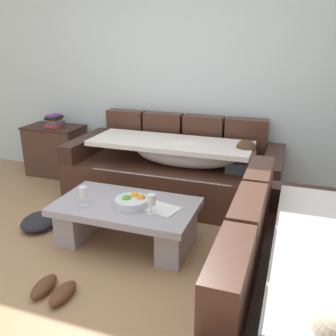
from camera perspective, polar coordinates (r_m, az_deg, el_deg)
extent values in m
plane|color=#A77D54|center=(3.01, -14.21, -15.83)|extent=(14.00, 14.00, 0.00)
cube|color=silver|center=(4.41, 0.01, 14.87)|extent=(9.00, 0.10, 2.70)
cube|color=#46271C|center=(4.09, 0.67, -2.00)|extent=(2.28, 0.92, 0.42)
cube|color=#46271C|center=(4.55, -6.43, 5.96)|extent=(0.45, 0.16, 0.46)
cube|color=#46271C|center=(4.37, -0.70, 5.50)|extent=(0.45, 0.16, 0.46)
cube|color=#46271C|center=(4.23, 5.44, 4.95)|extent=(0.45, 0.16, 0.46)
cube|color=#46271C|center=(4.15, 11.91, 4.31)|extent=(0.45, 0.16, 0.46)
cube|color=#381F16|center=(4.42, -12.36, 3.46)|extent=(0.18, 0.92, 0.20)
cube|color=#381F16|center=(3.80, 15.89, 0.48)|extent=(0.18, 0.92, 0.20)
cube|color=#4C4C56|center=(3.82, 11.79, 0.25)|extent=(0.36, 0.28, 0.11)
sphere|color=#936B4C|center=(3.74, 11.88, 2.37)|extent=(0.21, 0.21, 0.21)
sphere|color=#4C331E|center=(3.73, 11.91, 2.81)|extent=(0.20, 0.20, 0.20)
ellipsoid|color=silver|center=(3.88, 2.71, 2.26)|extent=(1.10, 0.44, 0.28)
cube|color=silver|center=(3.88, 0.36, 3.82)|extent=(1.70, 0.60, 0.05)
cube|color=silver|center=(3.70, -1.52, -4.08)|extent=(1.44, 0.04, 0.38)
cube|color=#46271C|center=(2.43, 20.62, -20.29)|extent=(0.92, 2.02, 0.42)
cube|color=#46271C|center=(1.72, 9.17, -18.99)|extent=(0.16, 0.52, 0.46)
cube|color=#46271C|center=(2.18, 11.91, -10.16)|extent=(0.16, 0.52, 0.46)
cube|color=#46271C|center=(2.68, 13.58, -4.48)|extent=(0.16, 0.52, 0.46)
cube|color=#381F16|center=(3.06, 21.26, -4.81)|extent=(0.92, 0.18, 0.20)
ellipsoid|color=silver|center=(2.21, 23.06, -13.84)|extent=(0.44, 1.10, 0.28)
cube|color=silver|center=(2.18, 23.91, -11.24)|extent=(0.60, 1.53, 0.05)
cube|color=#9E989F|center=(3.19, -6.50, -5.93)|extent=(1.20, 0.68, 0.06)
cube|color=#9E989F|center=(3.48, -13.29, -7.54)|extent=(0.20, 0.54, 0.32)
cube|color=#9E989F|center=(3.12, 1.41, -10.32)|extent=(0.20, 0.54, 0.32)
cylinder|color=silver|center=(3.10, -5.61, -5.30)|extent=(0.28, 0.28, 0.07)
sphere|color=orange|center=(3.15, -5.14, -4.39)|extent=(0.08, 0.08, 0.08)
sphere|color=#5D9C2C|center=(3.10, -6.38, -4.85)|extent=(0.08, 0.08, 0.08)
sphere|color=orange|center=(3.10, -4.15, -4.77)|extent=(0.08, 0.08, 0.08)
cylinder|color=silver|center=(3.20, -12.81, -5.56)|extent=(0.06, 0.06, 0.01)
cylinder|color=silver|center=(3.18, -12.87, -4.90)|extent=(0.01, 0.01, 0.07)
cylinder|color=silver|center=(3.15, -12.98, -3.58)|extent=(0.07, 0.07, 0.08)
cylinder|color=silver|center=(2.98, -2.53, -6.99)|extent=(0.06, 0.06, 0.01)
cylinder|color=silver|center=(2.96, -2.54, -6.29)|extent=(0.01, 0.01, 0.07)
cylinder|color=silver|center=(2.93, -2.56, -4.88)|extent=(0.07, 0.07, 0.08)
cube|color=white|center=(3.05, -1.09, -6.29)|extent=(0.32, 0.27, 0.01)
cube|color=#482E22|center=(5.02, -16.89, 2.49)|extent=(0.70, 0.42, 0.62)
cube|color=#322018|center=(4.94, -17.26, 6.04)|extent=(0.72, 0.44, 0.02)
cube|color=red|center=(4.91, -17.13, 6.32)|extent=(0.19, 0.21, 0.04)
cube|color=#2D569E|center=(4.91, -16.94, 6.68)|extent=(0.15, 0.22, 0.02)
cube|color=#B76623|center=(4.91, -17.00, 7.03)|extent=(0.13, 0.17, 0.04)
cube|color=black|center=(4.90, -17.15, 7.41)|extent=(0.18, 0.22, 0.03)
cube|color=#72337F|center=(4.89, -17.19, 7.72)|extent=(0.14, 0.18, 0.02)
cylinder|color=black|center=(4.19, 24.50, -6.29)|extent=(0.28, 0.28, 0.02)
ellipsoid|color=#59331E|center=(2.89, -18.55, -16.90)|extent=(0.13, 0.27, 0.09)
ellipsoid|color=#59331E|center=(2.79, -15.87, -18.06)|extent=(0.13, 0.27, 0.09)
ellipsoid|color=#232328|center=(3.75, -19.19, -7.75)|extent=(0.38, 0.44, 0.12)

